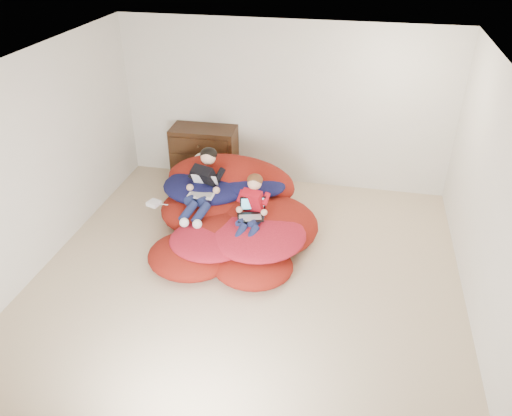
{
  "coord_description": "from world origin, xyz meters",
  "views": [
    {
      "loc": [
        1.08,
        -4.61,
        3.8
      ],
      "look_at": [
        0.01,
        0.41,
        0.7
      ],
      "focal_mm": 35.0,
      "sensor_mm": 36.0,
      "label": 1
    }
  ],
  "objects_px": {
    "dresser": "(205,155)",
    "younger_boy": "(252,206)",
    "beanbag_pile": "(232,215)",
    "older_boy": "(204,182)",
    "laptop_white": "(203,188)",
    "laptop_black": "(251,211)"
  },
  "relations": [
    {
      "from": "dresser",
      "to": "younger_boy",
      "type": "height_order",
      "value": "younger_boy"
    },
    {
      "from": "beanbag_pile",
      "to": "older_boy",
      "type": "xyz_separation_m",
      "value": [
        -0.4,
        0.08,
        0.41
      ]
    },
    {
      "from": "younger_boy",
      "to": "laptop_white",
      "type": "relative_size",
      "value": 2.34
    },
    {
      "from": "beanbag_pile",
      "to": "laptop_white",
      "type": "distance_m",
      "value": 0.53
    },
    {
      "from": "dresser",
      "to": "younger_boy",
      "type": "distance_m",
      "value": 2.01
    },
    {
      "from": "beanbag_pile",
      "to": "laptop_black",
      "type": "distance_m",
      "value": 0.52
    },
    {
      "from": "older_boy",
      "to": "laptop_white",
      "type": "relative_size",
      "value": 2.89
    },
    {
      "from": "younger_boy",
      "to": "laptop_white",
      "type": "bearing_deg",
      "value": 156.88
    },
    {
      "from": "dresser",
      "to": "older_boy",
      "type": "bearing_deg",
      "value": -72.76
    },
    {
      "from": "dresser",
      "to": "older_boy",
      "type": "relative_size",
      "value": 0.97
    },
    {
      "from": "beanbag_pile",
      "to": "laptop_black",
      "type": "relative_size",
      "value": 6.34
    },
    {
      "from": "laptop_white",
      "to": "laptop_black",
      "type": "distance_m",
      "value": 0.8
    },
    {
      "from": "dresser",
      "to": "older_boy",
      "type": "height_order",
      "value": "older_boy"
    },
    {
      "from": "dresser",
      "to": "laptop_black",
      "type": "bearing_deg",
      "value": -55.93
    },
    {
      "from": "younger_boy",
      "to": "laptop_black",
      "type": "bearing_deg",
      "value": -90.0
    },
    {
      "from": "beanbag_pile",
      "to": "laptop_black",
      "type": "xyz_separation_m",
      "value": [
        0.33,
        -0.29,
        0.28
      ]
    },
    {
      "from": "beanbag_pile",
      "to": "laptop_white",
      "type": "bearing_deg",
      "value": 175.29
    },
    {
      "from": "beanbag_pile",
      "to": "younger_boy",
      "type": "relative_size",
      "value": 2.79
    },
    {
      "from": "beanbag_pile",
      "to": "younger_boy",
      "type": "distance_m",
      "value": 0.55
    },
    {
      "from": "older_boy",
      "to": "younger_boy",
      "type": "xyz_separation_m",
      "value": [
        0.73,
        -0.36,
        -0.07
      ]
    },
    {
      "from": "younger_boy",
      "to": "laptop_white",
      "type": "xyz_separation_m",
      "value": [
        -0.73,
        0.31,
        0.01
      ]
    },
    {
      "from": "dresser",
      "to": "beanbag_pile",
      "type": "height_order",
      "value": "dresser"
    }
  ]
}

